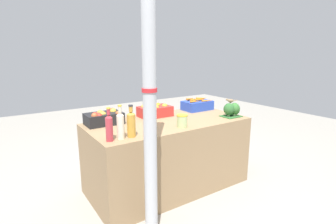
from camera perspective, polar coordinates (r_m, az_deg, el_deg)
The scene contains 12 objects.
ground_plane at distance 3.19m, azimuth 0.00°, elevation -15.69°, with size 10.00×10.00×0.00m, color gray.
market_table at distance 3.02m, azimuth 0.00°, elevation -9.14°, with size 1.76×0.85×0.78m, color #937551.
support_pole at distance 1.97m, azimuth -4.02°, elevation 1.59°, with size 0.12×0.12×2.27m.
apple_crate at distance 2.83m, azimuth -13.78°, elevation -1.20°, with size 0.38×0.24×0.15m.
orange_crate at distance 3.09m, azimuth -2.91°, elevation 0.27°, with size 0.38×0.24×0.15m.
carrot_crate at distance 3.46m, azimuth 6.40°, elevation 1.55°, with size 0.38×0.25×0.16m.
broccoli_pile at distance 3.18m, azimuth 13.76°, elevation 0.58°, with size 0.22×0.19×0.16m.
juice_bottle_ruby at distance 2.27m, azimuth -12.68°, elevation -3.21°, with size 0.06×0.06×0.29m.
juice_bottle_cloudy at distance 2.30m, azimuth -10.31°, elevation -2.75°, with size 0.06×0.06×0.30m.
juice_bottle_amber at distance 2.35m, azimuth -8.01°, elevation -2.49°, with size 0.08×0.08×0.29m.
pickle_jar at distance 2.65m, azimuth 3.09°, elevation -1.91°, with size 0.11×0.11×0.13m.
sparrow_bird at distance 3.15m, azimuth 13.40°, elevation 2.46°, with size 0.11×0.09×0.05m.
Camera 1 is at (-1.56, -2.33, 1.52)m, focal length 28.00 mm.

